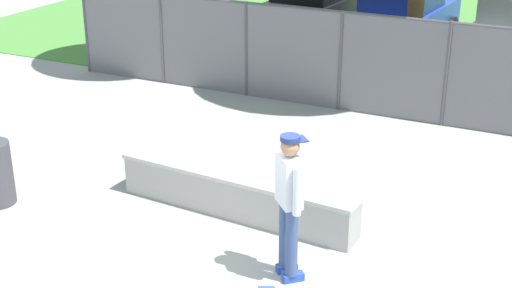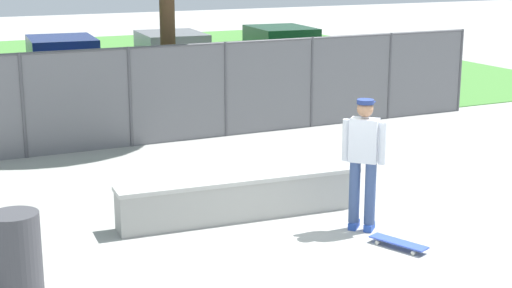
% 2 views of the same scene
% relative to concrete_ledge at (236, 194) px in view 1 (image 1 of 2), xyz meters
% --- Properties ---
extents(ground_plane, '(80.00, 80.00, 0.00)m').
position_rel_concrete_ledge_xyz_m(ground_plane, '(0.83, -1.51, -0.31)').
color(ground_plane, '#9E9E99').
extents(grass_strip, '(26.28, 20.00, 0.02)m').
position_rel_concrete_ledge_xyz_m(grass_strip, '(0.83, 15.13, -0.30)').
color(grass_strip, '#478438').
rests_on(grass_strip, ground).
extents(concrete_ledge, '(3.67, 0.73, 0.62)m').
position_rel_concrete_ledge_xyz_m(concrete_ledge, '(0.00, 0.00, 0.00)').
color(concrete_ledge, '#999993').
rests_on(concrete_ledge, ground).
extents(skateboarder, '(0.45, 0.46, 1.84)m').
position_rel_concrete_ledge_xyz_m(skateboarder, '(1.30, -1.16, 0.72)').
color(skateboarder, '#2647A5').
rests_on(skateboarder, ground).
extents(chainlink_fence, '(14.35, 0.07, 1.97)m').
position_rel_concrete_ledge_xyz_m(chainlink_fence, '(0.83, 4.83, 0.75)').
color(chainlink_fence, '#4C4C51').
rests_on(chainlink_fence, ground).
extents(car_black, '(2.29, 4.34, 1.66)m').
position_rel_concrete_ledge_xyz_m(car_black, '(-2.91, 10.44, 0.52)').
color(car_black, black).
rests_on(car_black, ground).
extents(car_blue, '(2.29, 4.34, 1.66)m').
position_rel_concrete_ledge_xyz_m(car_blue, '(-0.38, 10.18, 0.52)').
color(car_blue, '#233D9E').
rests_on(car_blue, ground).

